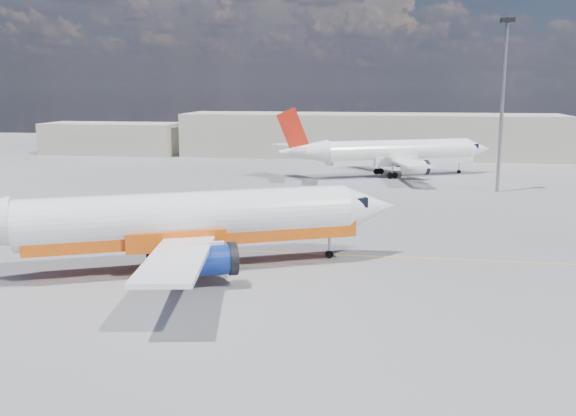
# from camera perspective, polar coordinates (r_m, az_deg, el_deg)

# --- Properties ---
(ground) EXTENTS (240.00, 240.00, 0.00)m
(ground) POSITION_cam_1_polar(r_m,az_deg,el_deg) (49.31, -1.52, -4.85)
(ground) COLOR #58585C
(ground) RESTS_ON ground
(taxi_line) EXTENTS (70.00, 0.15, 0.01)m
(taxi_line) POSITION_cam_1_polar(r_m,az_deg,el_deg) (52.15, -0.92, -3.96)
(taxi_line) COLOR yellow
(taxi_line) RESTS_ON ground
(terminal_main) EXTENTS (70.00, 14.00, 8.00)m
(terminal_main) POSITION_cam_1_polar(r_m,az_deg,el_deg) (122.06, 7.28, 6.43)
(terminal_main) COLOR #BDB6A3
(terminal_main) RESTS_ON ground
(terminal_annex) EXTENTS (26.00, 10.00, 6.00)m
(terminal_annex) POSITION_cam_1_polar(r_m,az_deg,el_deg) (130.65, -15.39, 5.98)
(terminal_annex) COLOR #BDB6A3
(terminal_annex) RESTS_ON ground
(main_jet) EXTENTS (35.61, 26.78, 11.00)m
(main_jet) POSITION_cam_1_polar(r_m,az_deg,el_deg) (47.23, -10.18, -1.14)
(main_jet) COLOR white
(main_jet) RESTS_ON ground
(second_jet) EXTENTS (33.26, 25.02, 10.27)m
(second_jet) POSITION_cam_1_polar(r_m,az_deg,el_deg) (96.03, 9.22, 4.83)
(second_jet) COLOR white
(second_jet) RESTS_ON ground
(traffic_cone) EXTENTS (0.42, 0.42, 0.59)m
(traffic_cone) POSITION_cam_1_polar(r_m,az_deg,el_deg) (53.80, -10.43, -3.36)
(traffic_cone) COLOR white
(traffic_cone) RESTS_ON ground
(floodlight_mast) EXTENTS (1.55, 1.55, 21.27)m
(floodlight_mast) POSITION_cam_1_polar(r_m,az_deg,el_deg) (84.56, 18.59, 9.93)
(floodlight_mast) COLOR gray
(floodlight_mast) RESTS_ON ground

